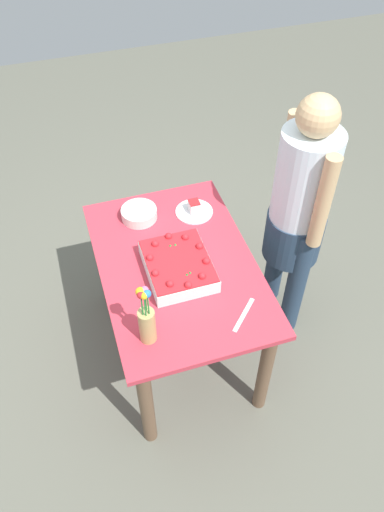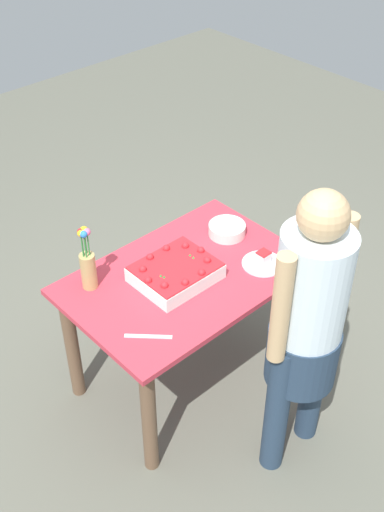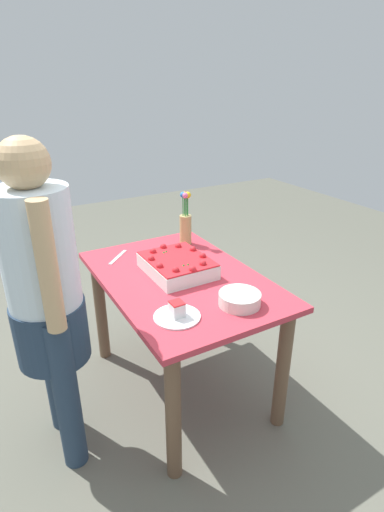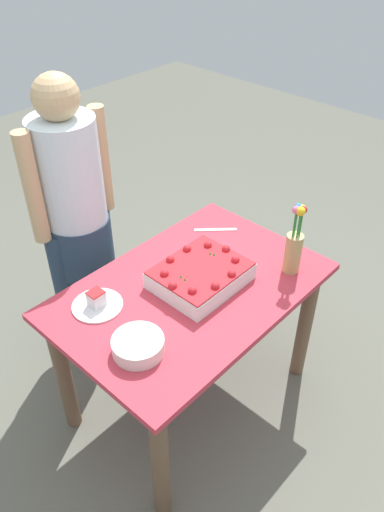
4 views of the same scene
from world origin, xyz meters
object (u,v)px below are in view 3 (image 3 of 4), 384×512
flower_vase (186,224)px  person_standing (45,292)px  cake_knife (118,257)px  serving_plate_with_slice (177,314)px  sheet_cake (177,265)px  fruit_bowl (240,299)px

flower_vase → person_standing: size_ratio=0.22×
cake_knife → flower_vase: flower_vase is taller
serving_plate_with_slice → cake_knife: 0.73m
serving_plate_with_slice → sheet_cake: bearing=-27.9°
sheet_cake → serving_plate_with_slice: 0.44m
fruit_bowl → person_standing: person_standing is taller
sheet_cake → flower_vase: (0.33, -0.23, 0.09)m
serving_plate_with_slice → fruit_bowl: size_ratio=1.07×
sheet_cake → cake_knife: size_ratio=1.80×
cake_knife → person_standing: 0.68m
sheet_cake → serving_plate_with_slice: bearing=152.1°
sheet_cake → fruit_bowl: sheet_cake is taller
flower_vase → fruit_bowl: (-0.77, 0.14, -0.10)m
cake_knife → fruit_bowl: size_ratio=1.08×
fruit_bowl → sheet_cake: bearing=11.7°
person_standing → fruit_bowl: bearing=-22.0°
sheet_cake → cake_knife: sheet_cake is taller
serving_plate_with_slice → flower_vase: size_ratio=0.62×
flower_vase → fruit_bowl: flower_vase is taller
serving_plate_with_slice → cake_knife: serving_plate_with_slice is taller
sheet_cake → person_standing: person_standing is taller
serving_plate_with_slice → fruit_bowl: 0.30m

